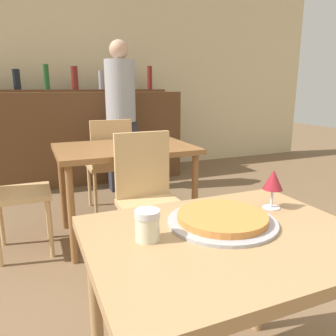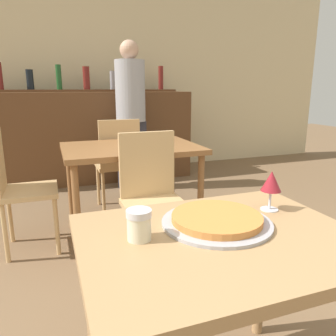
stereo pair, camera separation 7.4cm
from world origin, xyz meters
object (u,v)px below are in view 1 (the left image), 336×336
object	(u,v)px
cheese_shaker	(147,225)
chair_far_side_back	(110,159)
pizza_tray	(222,219)
wine_glass	(273,181)
person_standing	(121,112)
chair_far_side_front	(148,192)
chair_far_side_left	(8,185)

from	to	relation	value
cheese_shaker	chair_far_side_back	bearing A→B (deg)	80.42
pizza_tray	wine_glass	bearing A→B (deg)	11.70
pizza_tray	person_standing	xyz separation A→B (m)	(0.37, 2.79, 0.19)
chair_far_side_front	cheese_shaker	distance (m)	1.12
person_standing	cheese_shaker	bearing A→B (deg)	-103.25
chair_far_side_back	pizza_tray	bearing A→B (deg)	88.12
person_standing	wine_glass	distance (m)	2.74
chair_far_side_back	chair_far_side_left	xyz separation A→B (m)	(-0.86, -0.55, 0.00)
chair_far_side_back	person_standing	distance (m)	0.85
pizza_tray	person_standing	size ratio (longest dim) A/B	0.23
chair_far_side_front	person_standing	bearing A→B (deg)	80.33
person_standing	wine_glass	size ratio (longest dim) A/B	10.80
chair_far_side_back	wine_glass	distance (m)	2.09
pizza_tray	cheese_shaker	xyz separation A→B (m)	(-0.29, -0.02, 0.03)
pizza_tray	chair_far_side_left	bearing A→B (deg)	116.91
chair_far_side_front	chair_far_side_back	size ratio (longest dim) A/B	1.00
chair_far_side_back	cheese_shaker	size ratio (longest dim) A/B	9.14
person_standing	pizza_tray	bearing A→B (deg)	-97.60
chair_far_side_left	pizza_tray	xyz separation A→B (m)	(0.79, -1.56, 0.21)
pizza_tray	person_standing	world-z (taller)	person_standing
pizza_tray	wine_glass	world-z (taller)	wine_glass
cheese_shaker	person_standing	size ratio (longest dim) A/B	0.06
cheese_shaker	chair_far_side_front	bearing A→B (deg)	70.83
chair_far_side_back	chair_far_side_front	bearing A→B (deg)	90.00
chair_far_side_back	person_standing	xyz separation A→B (m)	(0.30, 0.69, 0.40)
chair_far_side_front	chair_far_side_left	bearing A→B (deg)	147.55
wine_glass	cheese_shaker	bearing A→B (deg)	-172.21
chair_far_side_back	chair_far_side_left	bearing A→B (deg)	32.45
chair_far_side_front	chair_far_side_back	distance (m)	1.10
chair_far_side_front	cheese_shaker	size ratio (longest dim) A/B	9.14
chair_far_side_front	wine_glass	world-z (taller)	chair_far_side_front
chair_far_side_left	person_standing	xyz separation A→B (m)	(1.17, 1.23, 0.40)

